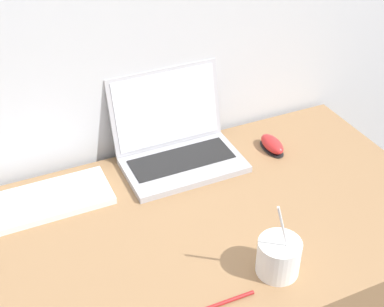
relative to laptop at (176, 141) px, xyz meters
The scene contains 5 objects.
laptop is the anchor object (origin of this frame).
drink_cup 0.53m from the laptop, 85.92° to the right, with size 0.10×0.10×0.22m.
computer_mouse 0.31m from the laptop, 15.58° to the right, with size 0.06×0.11×0.04m.
external_keyboard 0.46m from the laptop, behind, with size 0.44×0.16×0.02m.
pen 0.58m from the laptop, 101.97° to the right, with size 0.14×0.01×0.01m.
Camera 1 is at (-0.41, -0.59, 1.73)m, focal length 50.00 mm.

